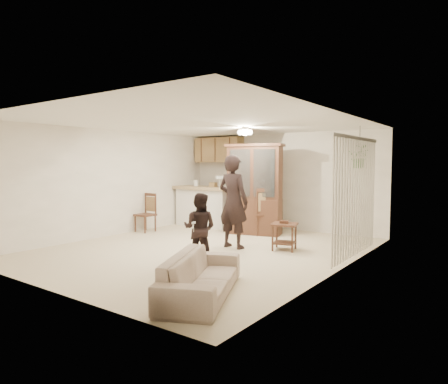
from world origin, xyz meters
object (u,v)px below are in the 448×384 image
Objects in this scene: chair_bar at (145,221)px; chair_hutch_right at (266,222)px; chair_hutch_left at (259,221)px; china_hutch at (255,190)px; adult at (233,204)px; child at (200,224)px; sofa at (201,268)px; side_table at (284,236)px.

chair_bar is 0.85× the size of chair_hutch_right.
chair_hutch_left reaches higher than chair_bar.
adult is at bearing -87.90° from china_hutch.
adult is at bearing -98.75° from child.
child is (-1.09, 1.30, 0.31)m from sofa.
sofa is at bearing 110.62° from child.
chair_hutch_left is at bearing -95.70° from child.
chair_hutch_left is (-0.81, 3.35, -0.40)m from child.
chair_bar is at bearing -93.67° from chair_hutch_left.
chair_hutch_left is at bearing -71.21° from adult.
side_table is 0.53× the size of chair_hutch_right.
chair_hutch_right is at bearing -0.37° from china_hutch.
sofa is at bearing -82.48° from side_table.
side_table is (1.42, -1.20, -0.80)m from china_hutch.
chair_bar is (-3.82, -0.12, -0.00)m from side_table.
chair_hutch_left is (2.33, 1.66, 0.01)m from chair_bar.
chair_bar is at bearing -47.62° from child.
adult is 3.02× the size of side_table.
chair_bar is at bearing -2.89° from adult.
chair_bar reaches higher than sofa.
adult is at bearing -155.89° from side_table.
chair_bar is (-3.14, 1.69, -0.40)m from child.
adult is at bearing -5.45° from chair_bar.
china_hutch reaches higher than side_table.
sofa is at bearing -34.76° from chair_bar.
child reaches higher than side_table.
adult is 1.84× the size of chair_hutch_left.
china_hutch is at bearing -70.34° from adult.
chair_hutch_left reaches higher than sofa.
sofa is 5.03m from chair_hutch_left.
adult is at bearing 66.58° from chair_hutch_right.
child is 1.19× the size of chair_hutch_right.
child is 1.98m from side_table.
china_hutch is 2.27× the size of chair_bar.
china_hutch is 3.66× the size of side_table.
adult is 2.13m from chair_hutch_left.
child reaches higher than chair_hutch_left.
child is at bearing 103.63° from adult.
china_hutch reaches higher than sofa.
sofa reaches higher than side_table.
chair_hutch_left is (-1.90, 4.65, -0.09)m from sofa.
chair_hutch_right is (0.35, -0.27, 0.04)m from chair_hutch_left.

